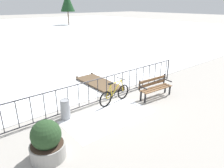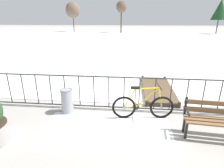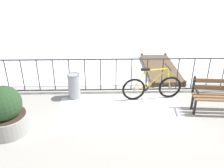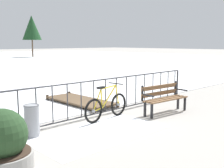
# 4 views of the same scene
# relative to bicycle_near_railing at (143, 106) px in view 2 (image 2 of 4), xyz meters

# --- Properties ---
(ground_plane) EXTENTS (160.00, 160.00, 0.00)m
(ground_plane) POSITION_rel_bicycle_near_railing_xyz_m (-0.31, 0.44, -0.37)
(ground_plane) COLOR #9E9991
(frozen_pond) EXTENTS (80.00, 56.00, 0.03)m
(frozen_pond) POSITION_rel_bicycle_near_railing_xyz_m (-0.31, 28.84, -0.35)
(frozen_pond) COLOR white
(frozen_pond) RESTS_ON ground
(snow_patch) EXTENTS (3.28, 1.72, 0.01)m
(snow_patch) POSITION_rel_bicycle_near_railing_xyz_m (-0.94, -0.76, -0.36)
(snow_patch) COLOR white
(snow_patch) RESTS_ON ground
(railing_fence) EXTENTS (9.06, 0.06, 1.07)m
(railing_fence) POSITION_rel_bicycle_near_railing_xyz_m (-0.31, 0.44, 0.19)
(railing_fence) COLOR #2D2D33
(railing_fence) RESTS_ON ground
(bicycle_near_railing) EXTENTS (1.71, 0.52, 0.97)m
(bicycle_near_railing) POSITION_rel_bicycle_near_railing_xyz_m (0.00, 0.00, 0.00)
(bicycle_near_railing) COLOR black
(bicycle_near_railing) RESTS_ON ground
(park_bench) EXTENTS (1.63, 0.61, 0.89)m
(park_bench) POSITION_rel_bicycle_near_railing_xyz_m (1.73, -0.67, 0.14)
(park_bench) COLOR brown
(park_bench) RESTS_ON ground
(trash_bin) EXTENTS (0.35, 0.35, 0.73)m
(trash_bin) POSITION_rel_bicycle_near_railing_xyz_m (-2.20, 0.12, 0.00)
(trash_bin) COLOR gray
(trash_bin) RESTS_ON ground
(wooden_dock) EXTENTS (1.10, 2.79, 0.20)m
(wooden_dock) POSITION_rel_bicycle_near_railing_xyz_m (0.70, 2.08, -0.25)
(wooden_dock) COLOR brown
(wooden_dock) RESTS_ON ground
(tree_far_west) EXTENTS (2.95, 2.95, 6.07)m
(tree_far_west) POSITION_rel_bicycle_near_railing_xyz_m (-12.78, 35.59, 4.07)
(tree_far_west) COLOR brown
(tree_far_west) RESTS_ON ground
(tree_west_mid) EXTENTS (2.04, 2.04, 6.02)m
(tree_west_mid) POSITION_rel_bicycle_near_railing_xyz_m (-2.44, 33.74, 4.44)
(tree_west_mid) COLOR brown
(tree_west_mid) RESTS_ON ground
(tree_centre) EXTENTS (2.74, 2.74, 5.98)m
(tree_centre) POSITION_rel_bicycle_near_railing_xyz_m (15.36, 32.29, 3.85)
(tree_centre) COLOR brown
(tree_centre) RESTS_ON ground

